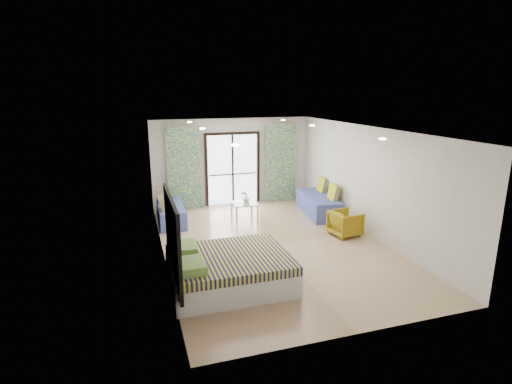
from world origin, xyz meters
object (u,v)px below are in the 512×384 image
object	(u,v)px
bed	(228,270)
coffee_table	(244,204)
daybed_left	(170,213)
daybed_right	(319,204)
armchair	(345,222)

from	to	relation	value
bed	coffee_table	xyz separation A→B (m)	(1.40, 3.77, 0.09)
bed	daybed_left	size ratio (longest dim) A/B	1.23
bed	daybed_right	world-z (taller)	daybed_right
daybed_left	daybed_right	world-z (taller)	daybed_right
daybed_left	armchair	bearing A→B (deg)	-29.50
bed	daybed_left	xyz separation A→B (m)	(-0.64, 4.06, -0.04)
bed	daybed_left	bearing A→B (deg)	98.90
bed	armchair	xyz separation A→B (m)	(3.42, 1.69, 0.03)
daybed_left	coffee_table	world-z (taller)	daybed_left
daybed_right	coffee_table	xyz separation A→B (m)	(-2.20, 0.25, 0.10)
daybed_left	daybed_right	bearing A→B (deg)	-6.40
coffee_table	daybed_right	bearing A→B (deg)	-6.48
daybed_right	coffee_table	size ratio (longest dim) A/B	2.61
daybed_left	coffee_table	size ratio (longest dim) A/B	2.23
bed	daybed_right	bearing A→B (deg)	44.39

